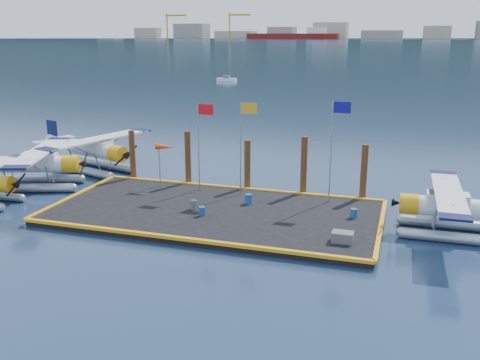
# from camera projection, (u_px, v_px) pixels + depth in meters

# --- Properties ---
(ground) EXTENTS (4000.00, 4000.00, 0.00)m
(ground) POSITION_uv_depth(u_px,v_px,m) (215.00, 216.00, 33.16)
(ground) COLOR navy
(ground) RESTS_ON ground
(dock) EXTENTS (20.00, 10.00, 0.40)m
(dock) POSITION_uv_depth(u_px,v_px,m) (214.00, 213.00, 33.10)
(dock) COLOR black
(dock) RESTS_ON ground
(dock_bumpers) EXTENTS (20.25, 10.25, 0.18)m
(dock_bumpers) POSITION_uv_depth(u_px,v_px,m) (214.00, 209.00, 33.03)
(dock_bumpers) COLOR orange
(dock_bumpers) RESTS_ON dock
(seaplane_b) EXTENTS (9.63, 10.26, 3.68)m
(seaplane_b) POSITION_uv_depth(u_px,v_px,m) (35.00, 167.00, 38.77)
(seaplane_b) COLOR #9AA2A8
(seaplane_b) RESTS_ON ground
(seaplane_c) EXTENTS (9.81, 10.52, 3.76)m
(seaplane_c) POSITION_uv_depth(u_px,v_px,m) (95.00, 152.00, 43.30)
(seaplane_c) COLOR #9AA2A8
(seaplane_c) RESTS_ON ground
(seaplane_d) EXTENTS (8.70, 9.58, 3.42)m
(seaplane_d) POSITION_uv_depth(u_px,v_px,m) (454.00, 211.00, 29.56)
(seaplane_d) COLOR #9AA2A8
(seaplane_d) RESTS_ON ground
(drum_0) EXTENTS (0.41, 0.41, 0.58)m
(drum_0) POSITION_uv_depth(u_px,v_px,m) (194.00, 205.00, 33.12)
(drum_0) COLOR #535358
(drum_0) RESTS_ON dock
(drum_1) EXTENTS (0.40, 0.40, 0.56)m
(drum_1) POSITION_uv_depth(u_px,v_px,m) (202.00, 211.00, 31.97)
(drum_1) COLOR navy
(drum_1) RESTS_ON dock
(drum_4) EXTENTS (0.40, 0.40, 0.56)m
(drum_4) POSITION_uv_depth(u_px,v_px,m) (354.00, 213.00, 31.61)
(drum_4) COLOR navy
(drum_4) RESTS_ON dock
(drum_5) EXTENTS (0.45, 0.45, 0.64)m
(drum_5) POSITION_uv_depth(u_px,v_px,m) (249.00, 199.00, 34.18)
(drum_5) COLOR navy
(drum_5) RESTS_ON dock
(crate) EXTENTS (1.11, 0.74, 0.56)m
(crate) POSITION_uv_depth(u_px,v_px,m) (343.00, 237.00, 27.94)
(crate) COLOR #535358
(crate) RESTS_ON dock
(flagpole_red) EXTENTS (1.14, 0.08, 6.00)m
(flagpole_red) POSITION_uv_depth(u_px,v_px,m) (201.00, 134.00, 36.14)
(flagpole_red) COLOR gray
(flagpole_red) RESTS_ON dock
(flagpole_yellow) EXTENTS (1.14, 0.08, 6.20)m
(flagpole_yellow) POSITION_uv_depth(u_px,v_px,m) (243.00, 134.00, 35.24)
(flagpole_yellow) COLOR gray
(flagpole_yellow) RESTS_ON dock
(flagpole_blue) EXTENTS (1.14, 0.08, 6.50)m
(flagpole_blue) POSITION_uv_depth(u_px,v_px,m) (335.00, 137.00, 33.46)
(flagpole_blue) COLOR gray
(flagpole_blue) RESTS_ON dock
(windsock) EXTENTS (1.40, 0.44, 3.12)m
(windsock) POSITION_uv_depth(u_px,v_px,m) (165.00, 148.00, 37.24)
(windsock) COLOR gray
(windsock) RESTS_ON dock
(piling_0) EXTENTS (0.44, 0.44, 4.00)m
(piling_0) POSITION_uv_depth(u_px,v_px,m) (133.00, 157.00, 40.05)
(piling_0) COLOR #482514
(piling_0) RESTS_ON ground
(piling_1) EXTENTS (0.44, 0.44, 4.20)m
(piling_1) POSITION_uv_depth(u_px,v_px,m) (188.00, 160.00, 38.72)
(piling_1) COLOR #482514
(piling_1) RESTS_ON ground
(piling_2) EXTENTS (0.44, 0.44, 3.80)m
(piling_2) POSITION_uv_depth(u_px,v_px,m) (247.00, 167.00, 37.47)
(piling_2) COLOR #482514
(piling_2) RESTS_ON ground
(piling_3) EXTENTS (0.44, 0.44, 4.30)m
(piling_3) POSITION_uv_depth(u_px,v_px,m) (304.00, 168.00, 36.24)
(piling_3) COLOR #482514
(piling_3) RESTS_ON ground
(piling_4) EXTENTS (0.44, 0.44, 4.00)m
(piling_4) POSITION_uv_depth(u_px,v_px,m) (364.00, 174.00, 35.12)
(piling_4) COLOR #482514
(piling_4) RESTS_ON ground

